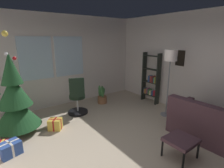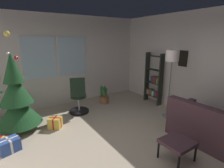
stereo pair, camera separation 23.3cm
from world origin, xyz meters
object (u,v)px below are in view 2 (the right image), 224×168
Objects in this scene: footstool at (178,143)px; floor_lamp at (172,62)px; office_chair at (79,99)px; bookshelf at (154,81)px; potted_plant at (104,96)px; gift_box_green at (29,117)px; gift_box_gold at (55,123)px; gift_box_red at (2,145)px; gift_box_blue at (9,145)px; holiday_tree at (17,99)px.

floor_lamp is at bearing 44.36° from footstool.
office_chair is 2.46m from bookshelf.
bookshelf reaches higher than potted_plant.
gift_box_green is 1.03× the size of gift_box_gold.
office_chair reaches higher than footstool.
gift_box_gold is at bearing 15.90° from gift_box_red.
gift_box_gold reaches higher than gift_box_blue.
gift_box_gold is 0.57× the size of potted_plant.
office_chair is at bearing 166.73° from bookshelf.
footstool is 1.28× the size of gift_box_blue.
bookshelf is 0.91× the size of floor_lamp.
holiday_tree is at bearing 129.02° from footstool.
footstool is at bearing -127.74° from bookshelf.
gift_box_green is at bearing 179.04° from potted_plant.
bookshelf is (4.16, 0.34, 0.60)m from gift_box_blue.
gift_box_red is 0.54× the size of potted_plant.
floor_lamp is at bearing -38.38° from office_chair.
bookshelf reaches higher than office_chair.
holiday_tree is 5.98× the size of gift_box_gold.
holiday_tree is (-2.17, 2.68, 0.43)m from footstool.
footstool is 3.25m from gift_box_red.
gift_box_blue is at bearing -46.76° from gift_box_red.
floor_lamp reaches higher than gift_box_red.
floor_lamp is (3.71, -0.63, 1.38)m from gift_box_blue.
floor_lamp reaches higher than office_chair.
floor_lamp reaches higher than potted_plant.
bookshelf is (3.18, -0.10, 0.60)m from gift_box_gold.
gift_box_blue is at bearing -175.37° from bookshelf.
office_chair is at bearing -14.74° from gift_box_green.
gift_box_red is at bearing -177.12° from bookshelf.
gift_box_red is 3.10m from potted_plant.
gift_box_gold is at bearing -59.70° from gift_box_green.
gift_box_green is at bearing 121.87° from footstool.
gift_box_gold is (0.70, -0.37, -0.63)m from holiday_tree.
holiday_tree is 1.01m from gift_box_red.
gift_box_blue is at bearing -156.15° from gift_box_gold.
bookshelf is 1.32m from floor_lamp.
gift_box_gold is (0.47, -0.80, 0.04)m from gift_box_green.
holiday_tree is 1.54m from office_chair.
floor_lamp is (3.20, -1.86, 1.42)m from gift_box_green.
footstool is 0.49× the size of office_chair.
gift_box_green is (-1.93, 3.11, -0.24)m from footstool.
gift_box_green is at bearing 120.30° from gift_box_gold.
gift_box_red is at bearing -164.10° from gift_box_gold.
gift_box_blue is 0.25× the size of bookshelf.
gift_box_blue is 0.38× the size of office_chair.
office_chair is (1.27, -0.33, 0.34)m from gift_box_green.
gift_box_green is 3.81m from bookshelf.
gift_box_green is 0.59× the size of potted_plant.
footstool reaches higher than gift_box_blue.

